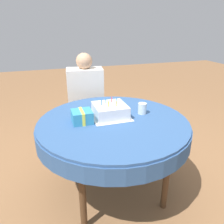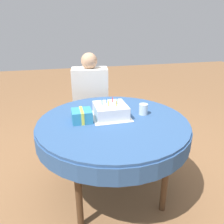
{
  "view_description": "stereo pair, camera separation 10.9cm",
  "coord_description": "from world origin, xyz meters",
  "px_view_note": "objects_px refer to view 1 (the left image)",
  "views": [
    {
      "loc": [
        -0.5,
        -1.55,
        1.45
      ],
      "look_at": [
        -0.0,
        0.02,
        0.77
      ],
      "focal_mm": 35.0,
      "sensor_mm": 36.0,
      "label": 1
    },
    {
      "loc": [
        -0.4,
        -1.58,
        1.45
      ],
      "look_at": [
        -0.0,
        0.02,
        0.77
      ],
      "focal_mm": 35.0,
      "sensor_mm": 36.0,
      "label": 2
    }
  ],
  "objects_px": {
    "chair": "(86,106)",
    "birthday_cake": "(110,110)",
    "gift_box": "(82,117)",
    "drinking_glass": "(142,108)",
    "person": "(86,93)"
  },
  "relations": [
    {
      "from": "person",
      "to": "drinking_glass",
      "type": "relative_size",
      "value": 12.06
    },
    {
      "from": "person",
      "to": "drinking_glass",
      "type": "distance_m",
      "value": 0.89
    },
    {
      "from": "birthday_cake",
      "to": "drinking_glass",
      "type": "relative_size",
      "value": 2.8
    },
    {
      "from": "birthday_cake",
      "to": "gift_box",
      "type": "xyz_separation_m",
      "value": [
        -0.24,
        -0.04,
        -0.01
      ]
    },
    {
      "from": "person",
      "to": "gift_box",
      "type": "bearing_deg",
      "value": -95.15
    },
    {
      "from": "birthday_cake",
      "to": "drinking_glass",
      "type": "height_order",
      "value": "birthday_cake"
    },
    {
      "from": "person",
      "to": "gift_box",
      "type": "xyz_separation_m",
      "value": [
        -0.19,
        -0.83,
        0.07
      ]
    },
    {
      "from": "gift_box",
      "to": "birthday_cake",
      "type": "bearing_deg",
      "value": 10.06
    },
    {
      "from": "person",
      "to": "drinking_glass",
      "type": "height_order",
      "value": "person"
    },
    {
      "from": "chair",
      "to": "drinking_glass",
      "type": "height_order",
      "value": "chair"
    },
    {
      "from": "chair",
      "to": "gift_box",
      "type": "relative_size",
      "value": 5.65
    },
    {
      "from": "person",
      "to": "birthday_cake",
      "type": "xyz_separation_m",
      "value": [
        0.05,
        -0.79,
        0.08
      ]
    },
    {
      "from": "drinking_glass",
      "to": "chair",
      "type": "bearing_deg",
      "value": 109.77
    },
    {
      "from": "chair",
      "to": "birthday_cake",
      "type": "relative_size",
      "value": 3.5
    },
    {
      "from": "chair",
      "to": "birthday_cake",
      "type": "distance_m",
      "value": 0.93
    }
  ]
}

